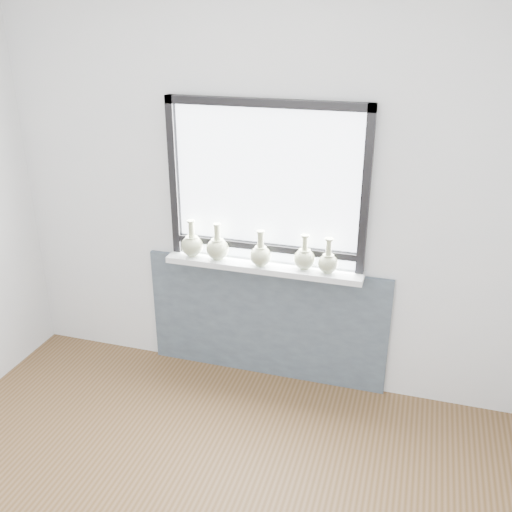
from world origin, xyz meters
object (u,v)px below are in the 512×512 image
(windowsill, at_px, (263,266))
(vase_e, at_px, (328,262))
(vase_a, at_px, (192,244))
(vase_b, at_px, (217,247))
(vase_c, at_px, (261,254))
(vase_d, at_px, (304,258))

(windowsill, bearing_deg, vase_e, -1.36)
(vase_a, xyz_separation_m, vase_b, (0.19, -0.01, 0.00))
(vase_e, bearing_deg, vase_b, 179.75)
(windowsill, distance_m, vase_c, 0.10)
(vase_d, distance_m, vase_e, 0.16)
(vase_b, bearing_deg, vase_e, -0.25)
(windowsill, xyz_separation_m, vase_a, (-0.50, -0.00, 0.10))
(vase_c, height_order, vase_d, vase_c)
(vase_c, bearing_deg, vase_e, 2.18)
(vase_a, bearing_deg, windowsill, 0.19)
(windowsill, bearing_deg, vase_d, 1.28)
(windowsill, height_order, vase_b, vase_b)
(windowsill, distance_m, vase_a, 0.51)
(windowsill, xyz_separation_m, vase_e, (0.43, -0.01, 0.09))
(vase_a, bearing_deg, vase_b, -1.65)
(vase_b, bearing_deg, vase_c, -3.75)
(vase_a, bearing_deg, vase_e, -0.53)
(vase_a, relative_size, vase_e, 1.08)
(vase_c, height_order, vase_e, vase_c)
(vase_d, bearing_deg, vase_c, -173.35)
(windowsill, height_order, vase_a, vase_a)
(vase_b, bearing_deg, vase_a, 178.35)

